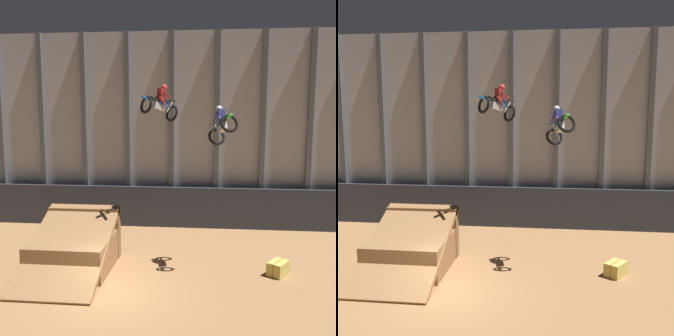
# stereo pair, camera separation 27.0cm
# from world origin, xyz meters

# --- Properties ---
(ground_plane) EXTENTS (60.00, 60.00, 0.00)m
(ground_plane) POSITION_xyz_m (0.00, 0.00, 0.00)
(ground_plane) COLOR #996B42
(arena_back_wall) EXTENTS (32.00, 0.40, 10.95)m
(arena_back_wall) POSITION_xyz_m (0.00, 9.48, 5.47)
(arena_back_wall) COLOR #A3A8B2
(arena_back_wall) RESTS_ON ground_plane
(lower_barrier) EXTENTS (31.36, 0.20, 2.30)m
(lower_barrier) POSITION_xyz_m (0.00, 8.68, 1.15)
(lower_barrier) COLOR #2D333D
(lower_barrier) RESTS_ON ground_plane
(dirt_ramp) EXTENTS (3.19, 4.89, 2.43)m
(dirt_ramp) POSITION_xyz_m (-2.17, 2.49, 0.82)
(dirt_ramp) COLOR olive
(dirt_ramp) RESTS_ON ground_plane
(rider_bike_left_air) EXTENTS (1.67, 1.69, 1.61)m
(rider_bike_left_air) POSITION_xyz_m (1.31, 3.56, 6.83)
(rider_bike_left_air) COLOR black
(rider_bike_right_air) EXTENTS (1.27, 1.83, 1.66)m
(rider_bike_right_air) POSITION_xyz_m (3.86, 2.90, 5.98)
(rider_bike_right_air) COLOR black
(hay_bale_trackside) EXTENTS (1.01, 1.08, 0.57)m
(hay_bale_trackside) POSITION_xyz_m (6.19, 2.48, 0.28)
(hay_bale_trackside) COLOR #CCB751
(hay_bale_trackside) RESTS_ON ground_plane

